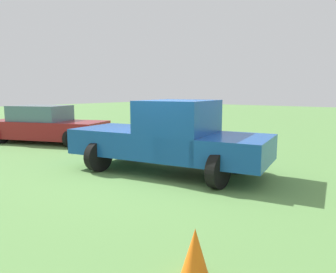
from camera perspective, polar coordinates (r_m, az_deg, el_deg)
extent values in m
plane|color=#5B8C47|center=(7.64, -1.10, -7.32)|extent=(80.00, 80.00, 0.00)
cylinder|color=black|center=(8.36, -12.22, -3.43)|extent=(0.77, 0.22, 0.77)
cylinder|color=black|center=(9.57, -6.31, -1.86)|extent=(0.77, 0.22, 0.77)
cylinder|color=black|center=(6.81, 8.93, -5.94)|extent=(0.77, 0.22, 0.77)
cylinder|color=black|center=(8.25, 12.38, -3.59)|extent=(0.77, 0.22, 0.77)
cube|color=#144799|center=(8.84, -8.60, -0.49)|extent=(2.16, 2.28, 0.64)
cube|color=#144799|center=(7.87, 1.92, 1.35)|extent=(2.09, 1.89, 1.40)
cube|color=slate|center=(7.83, 1.94, 4.55)|extent=(1.90, 1.63, 0.48)
cube|color=#144799|center=(7.55, 8.72, -2.09)|extent=(2.23, 2.67, 0.60)
cube|color=silver|center=(9.45, -13.14, -1.66)|extent=(1.76, 0.43, 0.16)
cylinder|color=black|center=(13.43, -13.46, 0.52)|extent=(0.64, 0.20, 0.64)
cylinder|color=black|center=(12.20, -16.81, -0.34)|extent=(0.64, 0.20, 0.64)
cylinder|color=black|center=(15.23, -23.84, 0.92)|extent=(0.64, 0.20, 0.64)
cylinder|color=black|center=(14.17, -27.59, 0.21)|extent=(0.64, 0.20, 0.64)
cube|color=maroon|center=(13.67, -20.76, 1.21)|extent=(3.35, 5.07, 0.68)
cube|color=slate|center=(13.76, -21.69, 3.88)|extent=(2.17, 2.51, 0.60)
cone|color=orange|center=(3.74, 4.81, -19.80)|extent=(0.32, 0.32, 0.55)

